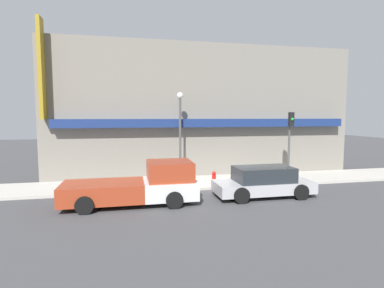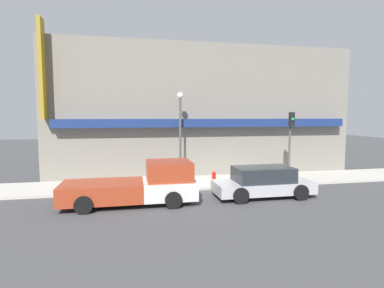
{
  "view_description": "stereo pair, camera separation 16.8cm",
  "coord_description": "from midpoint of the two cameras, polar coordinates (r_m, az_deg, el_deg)",
  "views": [
    {
      "loc": [
        -4.83,
        -14.98,
        3.86
      ],
      "look_at": [
        -1.4,
        1.28,
        2.33
      ],
      "focal_mm": 28.0,
      "sensor_mm": 36.0,
      "label": 1
    },
    {
      "loc": [
        -4.66,
        -15.02,
        3.86
      ],
      "look_at": [
        -1.4,
        1.28,
        2.33
      ],
      "focal_mm": 28.0,
      "sensor_mm": 36.0,
      "label": 2
    }
  ],
  "objects": [
    {
      "name": "parked_car",
      "position": [
        14.94,
        13.09,
        -7.05
      ],
      "size": [
        4.71,
        2.07,
        1.45
      ],
      "rotation": [
        0.0,
        0.0,
        0.04
      ],
      "color": "#ADADB2",
      "rests_on": "ground"
    },
    {
      "name": "building",
      "position": [
        20.24,
        1.63,
        6.24
      ],
      "size": [
        19.8,
        3.8,
        9.16
      ],
      "color": "gray",
      "rests_on": "ground"
    },
    {
      "name": "pickup_truck",
      "position": [
        13.56,
        -10.21,
        -7.8
      ],
      "size": [
        5.8,
        2.28,
        1.86
      ],
      "rotation": [
        0.0,
        0.0,
        0.03
      ],
      "color": "silver",
      "rests_on": "ground"
    },
    {
      "name": "fire_hydrant",
      "position": [
        16.51,
        3.9,
        -6.48
      ],
      "size": [
        0.21,
        0.21,
        0.75
      ],
      "color": "red",
      "rests_on": "sidewalk"
    },
    {
      "name": "traffic_light",
      "position": [
        18.2,
        17.92,
        1.82
      ],
      "size": [
        0.28,
        0.42,
        3.98
      ],
      "color": "#4C4C4C",
      "rests_on": "sidewalk"
    },
    {
      "name": "ground_plane",
      "position": [
        16.2,
        5.56,
        -8.56
      ],
      "size": [
        80.0,
        80.0,
        0.0
      ],
      "primitive_type": "plane",
      "color": "#424244"
    },
    {
      "name": "street_lamp",
      "position": [
        17.37,
        -2.56,
        3.61
      ],
      "size": [
        0.36,
        0.36,
        5.12
      ],
      "color": "#4C4C4C",
      "rests_on": "sidewalk"
    },
    {
      "name": "sidewalk",
      "position": [
        17.68,
        4.0,
        -7.15
      ],
      "size": [
        36.0,
        3.2,
        0.13
      ],
      "color": "#B7B2A8",
      "rests_on": "ground"
    }
  ]
}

